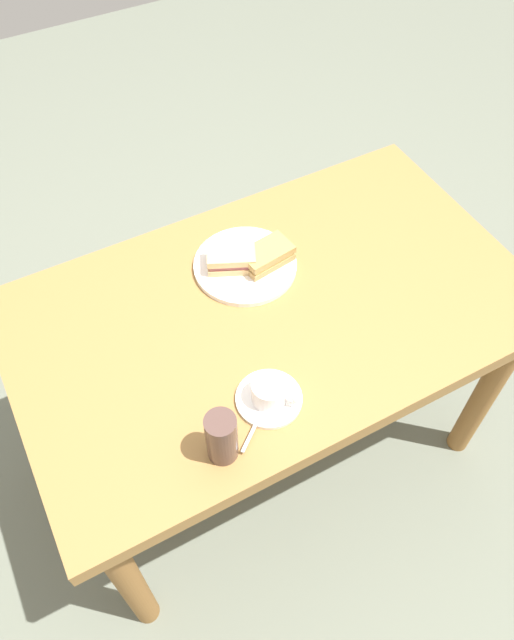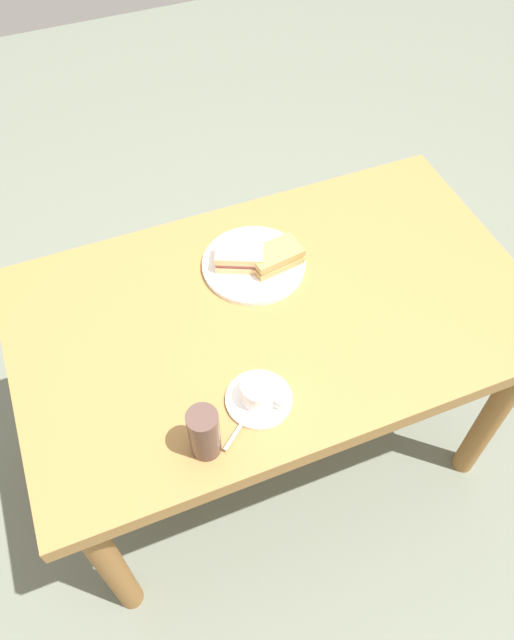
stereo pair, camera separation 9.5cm
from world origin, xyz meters
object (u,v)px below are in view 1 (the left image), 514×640
object	(u,v)px
dining_table	(272,331)
sandwich_front	(231,259)
spoon	(255,425)
coffee_cup	(270,391)
sandwich_plate	(247,264)
drinking_glass	(222,437)
sandwich_back	(267,255)
coffee_saucer	(269,399)

from	to	relation	value
dining_table	sandwich_front	bearing A→B (deg)	102.14
sandwich_front	spoon	xyz separation A→B (m)	(-0.16, -0.42, -0.03)
coffee_cup	sandwich_plate	bearing A→B (deg)	69.71
sandwich_front	drinking_glass	world-z (taller)	drinking_glass
spoon	drinking_glass	size ratio (longest dim) A/B	0.64
sandwich_plate	drinking_glass	distance (m)	0.51
sandwich_plate	drinking_glass	bearing A→B (deg)	-122.99
sandwich_back	coffee_saucer	distance (m)	0.39
dining_table	coffee_saucer	world-z (taller)	coffee_saucer
coffee_cup	spoon	size ratio (longest dim) A/B	1.08
drinking_glass	sandwich_front	bearing A→B (deg)	61.27
sandwich_front	drinking_glass	xyz separation A→B (m)	(-0.24, -0.44, 0.03)
sandwich_back	coffee_saucer	size ratio (longest dim) A/B	0.96
dining_table	coffee_cup	xyz separation A→B (m)	(-0.13, -0.22, 0.14)
dining_table	sandwich_plate	xyz separation A→B (m)	(0.00, 0.14, 0.11)
dining_table	sandwich_plate	size ratio (longest dim) A/B	4.81
sandwich_back	coffee_cup	bearing A→B (deg)	-117.57
sandwich_back	drinking_glass	xyz separation A→B (m)	(-0.32, -0.41, 0.03)
sandwich_plate	sandwich_front	size ratio (longest dim) A/B	1.89
sandwich_front	coffee_cup	xyz separation A→B (m)	(-0.10, -0.38, 0.00)
sandwich_front	coffee_saucer	size ratio (longest dim) A/B	0.96
coffee_saucer	coffee_cup	size ratio (longest dim) A/B	1.59
sandwich_back	coffee_cup	world-z (taller)	coffee_cup
coffee_cup	coffee_saucer	bearing A→B (deg)	127.45
sandwich_back	coffee_saucer	xyz separation A→B (m)	(-0.18, -0.35, -0.03)
dining_table	coffee_saucer	xyz separation A→B (m)	(-0.13, -0.22, 0.10)
dining_table	coffee_cup	bearing A→B (deg)	-120.47
spoon	sandwich_plate	bearing A→B (deg)	64.73
drinking_glass	coffee_cup	bearing A→B (deg)	23.26
sandwich_plate	sandwich_back	distance (m)	0.06
sandwich_back	spoon	distance (m)	0.46
coffee_cup	drinking_glass	bearing A→B (deg)	-156.74
sandwich_front	sandwich_back	bearing A→B (deg)	-19.64
sandwich_plate	coffee_saucer	bearing A→B (deg)	-110.50
dining_table	sandwich_back	world-z (taller)	sandwich_back
sandwich_back	spoon	world-z (taller)	sandwich_back
dining_table	sandwich_plate	world-z (taller)	sandwich_plate
spoon	sandwich_back	bearing A→B (deg)	58.51
dining_table	drinking_glass	size ratio (longest dim) A/B	9.48
sandwich_front	dining_table	bearing A→B (deg)	-77.86
sandwich_back	spoon	bearing A→B (deg)	-121.49
dining_table	sandwich_front	xyz separation A→B (m)	(-0.03, 0.15, 0.14)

